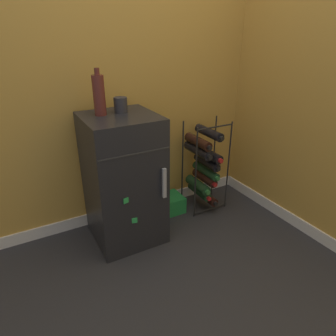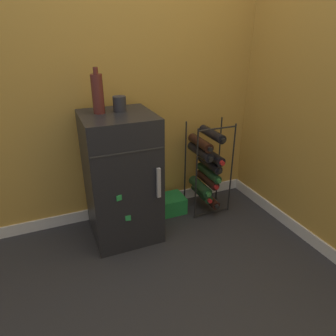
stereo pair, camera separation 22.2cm
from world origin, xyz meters
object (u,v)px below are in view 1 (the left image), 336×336
wine_rack (203,166)px  fridge_top_bottle (99,95)px  soda_box (166,205)px  fridge_top_cup (121,105)px  mini_fridge (124,180)px

wine_rack → fridge_top_bottle: (-0.81, 0.01, 0.65)m
soda_box → fridge_top_bottle: bearing=-172.6°
wine_rack → fridge_top_cup: bearing=178.6°
soda_box → fridge_top_bottle: fridge_top_bottle is taller
fridge_top_cup → soda_box: bearing=9.5°
mini_fridge → fridge_top_bottle: fridge_top_bottle is taller
fridge_top_bottle → fridge_top_cup: bearing=1.6°
soda_box → fridge_top_cup: fridge_top_cup is taller
fridge_top_cup → fridge_top_bottle: fridge_top_bottle is taller
wine_rack → soda_box: (-0.31, 0.08, -0.32)m
mini_fridge → fridge_top_cup: (0.04, 0.07, 0.50)m
mini_fridge → soda_box: 0.57m
wine_rack → fridge_top_cup: (-0.67, 0.02, 0.57)m
fridge_top_cup → fridge_top_bottle: bearing=-178.4°
fridge_top_cup → fridge_top_bottle: (-0.14, -0.00, 0.08)m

